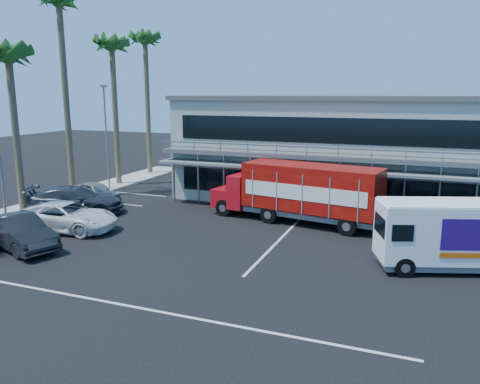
% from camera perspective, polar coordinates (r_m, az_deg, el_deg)
% --- Properties ---
extents(ground, '(120.00, 120.00, 0.00)m').
position_cam_1_polar(ground, '(22.13, -2.67, -7.77)').
color(ground, black).
rests_on(ground, ground).
extents(building, '(22.40, 12.00, 7.30)m').
position_cam_1_polar(building, '(34.64, 11.95, 5.38)').
color(building, '#A3A89A').
rests_on(building, ground).
extents(curb_strip, '(3.00, 32.00, 0.16)m').
position_cam_1_polar(curb_strip, '(35.09, -21.52, -1.05)').
color(curb_strip, '#A5A399').
rests_on(curb_strip, ground).
extents(palm_c, '(2.80, 2.80, 10.75)m').
position_cam_1_polar(palm_c, '(32.15, -26.34, 13.87)').
color(palm_c, brown).
rests_on(palm_c, ground).
extents(palm_d, '(2.80, 2.80, 14.75)m').
position_cam_1_polar(palm_d, '(36.32, -21.14, 19.64)').
color(palm_d, brown).
rests_on(palm_d, ground).
extents(palm_e, '(2.80, 2.80, 12.25)m').
position_cam_1_polar(palm_e, '(39.65, -15.33, 16.03)').
color(palm_e, brown).
rests_on(palm_e, ground).
extents(palm_f, '(2.80, 2.80, 13.25)m').
position_cam_1_polar(palm_f, '(44.50, -11.48, 16.88)').
color(palm_f, brown).
rests_on(palm_f, ground).
extents(light_pole_far, '(0.50, 0.25, 8.09)m').
position_cam_1_polar(light_pole_far, '(37.74, -16.00, 6.99)').
color(light_pole_far, gray).
rests_on(light_pole_far, ground).
extents(red_truck, '(10.51, 4.17, 3.45)m').
position_cam_1_polar(red_truck, '(27.42, 7.30, 0.13)').
color(red_truck, '#B30E16').
rests_on(red_truck, ground).
extents(white_van, '(6.48, 3.97, 2.99)m').
position_cam_1_polar(white_van, '(21.92, 24.40, -4.71)').
color(white_van, white).
rests_on(white_van, ground).
extents(parked_car_b, '(5.35, 3.39, 1.67)m').
position_cam_1_polar(parked_car_b, '(25.29, -25.33, -4.43)').
color(parked_car_b, black).
rests_on(parked_car_b, ground).
extents(parked_car_c, '(5.91, 3.21, 1.57)m').
position_cam_1_polar(parked_car_c, '(27.57, -20.40, -2.83)').
color(parked_car_c, white).
rests_on(parked_car_c, ground).
extents(parked_car_d, '(6.39, 4.47, 1.72)m').
position_cam_1_polar(parked_car_d, '(31.23, -19.44, -0.95)').
color(parked_car_d, '#272B34').
rests_on(parked_car_d, ground).
extents(parked_car_e, '(4.41, 2.79, 1.40)m').
position_cam_1_polar(parked_car_e, '(34.25, -17.16, 0.02)').
color(parked_car_e, slate).
rests_on(parked_car_e, ground).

